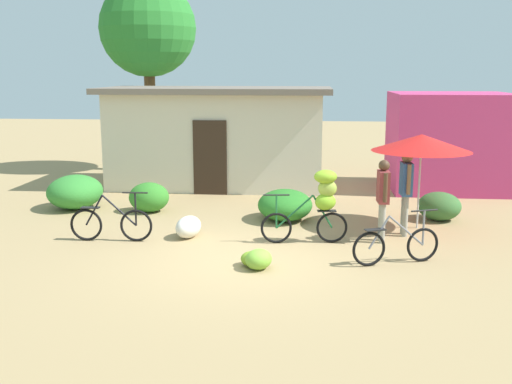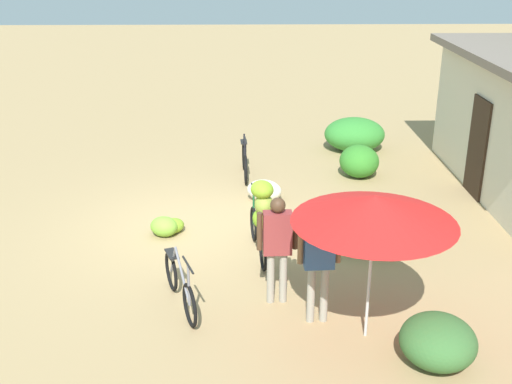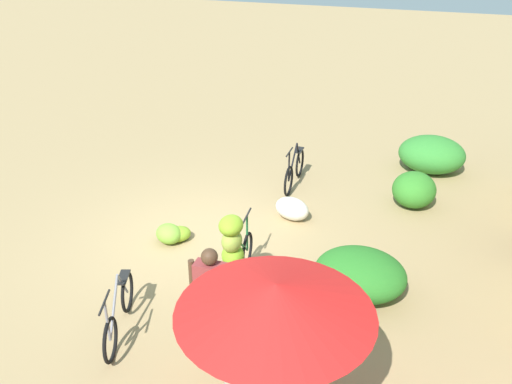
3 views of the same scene
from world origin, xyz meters
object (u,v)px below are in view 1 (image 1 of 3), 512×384
(tree_behind_building, at_px, (148,29))
(banana_pile_on_ground, at_px, (256,259))
(bicycle_center_loaded, at_px, (396,245))
(market_umbrella, at_px, (421,143))
(bicycle_near_pile, at_px, (320,199))
(person_vendor, at_px, (383,192))
(shop_pink, at_px, (449,141))
(building_low, at_px, (217,136))
(bicycle_leftmost, at_px, (111,224))
(person_bystander, at_px, (406,184))
(produce_sack, at_px, (188,227))

(tree_behind_building, bearing_deg, banana_pile_on_ground, -65.91)
(bicycle_center_loaded, bearing_deg, market_umbrella, 72.73)
(bicycle_near_pile, distance_m, person_vendor, 1.22)
(bicycle_near_pile, bearing_deg, shop_pink, 58.10)
(building_low, bearing_deg, bicycle_leftmost, -101.19)
(shop_pink, height_order, bicycle_near_pile, shop_pink)
(banana_pile_on_ground, bearing_deg, bicycle_center_loaded, 10.77)
(bicycle_center_loaded, distance_m, person_vendor, 1.52)
(banana_pile_on_ground, bearing_deg, person_bystander, 40.05)
(building_low, bearing_deg, bicycle_near_pile, -63.19)
(building_low, height_order, produce_sack, building_low)
(bicycle_near_pile, relative_size, banana_pile_on_ground, 2.25)
(produce_sack, relative_size, person_bystander, 0.41)
(market_umbrella, relative_size, produce_sack, 2.94)
(person_bystander, bearing_deg, building_low, 132.60)
(bicycle_center_loaded, relative_size, person_vendor, 0.96)
(shop_pink, height_order, bicycle_leftmost, shop_pink)
(banana_pile_on_ground, xyz_separation_m, person_vendor, (2.29, 1.83, 0.83))
(produce_sack, bearing_deg, bicycle_leftmost, -165.13)
(person_vendor, xyz_separation_m, person_bystander, (0.51, 0.52, 0.07))
(produce_sack, relative_size, person_vendor, 0.43)
(bicycle_center_loaded, bearing_deg, building_low, 121.25)
(shop_pink, xyz_separation_m, market_umbrella, (-1.58, -4.56, 0.48))
(bicycle_near_pile, height_order, person_vendor, person_vendor)
(banana_pile_on_ground, bearing_deg, produce_sack, 130.72)
(shop_pink, bearing_deg, person_bystander, -110.61)
(tree_behind_building, relative_size, bicycle_center_loaded, 3.99)
(shop_pink, xyz_separation_m, bicycle_center_loaded, (-2.35, -7.07, -1.00))
(person_vendor, bearing_deg, bicycle_leftmost, -175.24)
(market_umbrella, distance_m, person_bystander, 1.04)
(person_vendor, distance_m, person_bystander, 0.73)
(bicycle_leftmost, bearing_deg, shop_pink, 38.45)
(bicycle_center_loaded, relative_size, person_bystander, 0.90)
(produce_sack, xyz_separation_m, person_vendor, (3.82, 0.05, 0.77))
(bicycle_leftmost, height_order, bicycle_center_loaded, bicycle_leftmost)
(market_umbrella, height_order, banana_pile_on_ground, market_umbrella)
(shop_pink, distance_m, banana_pile_on_ground, 8.97)
(produce_sack, distance_m, person_bystander, 4.44)
(tree_behind_building, distance_m, bicycle_leftmost, 9.53)
(shop_pink, height_order, bicycle_center_loaded, shop_pink)
(shop_pink, bearing_deg, bicycle_center_loaded, -108.43)
(building_low, xyz_separation_m, produce_sack, (0.27, -5.58, -1.21))
(market_umbrella, relative_size, banana_pile_on_ground, 2.76)
(bicycle_center_loaded, relative_size, produce_sack, 2.21)
(building_low, height_order, banana_pile_on_ground, building_low)
(market_umbrella, xyz_separation_m, banana_pile_on_ground, (-3.17, -2.96, -1.67))
(building_low, xyz_separation_m, bicycle_leftmost, (-1.18, -5.96, -1.08))
(bicycle_leftmost, bearing_deg, tree_behind_building, 99.50)
(market_umbrella, height_order, produce_sack, market_umbrella)
(building_low, relative_size, tree_behind_building, 1.04)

